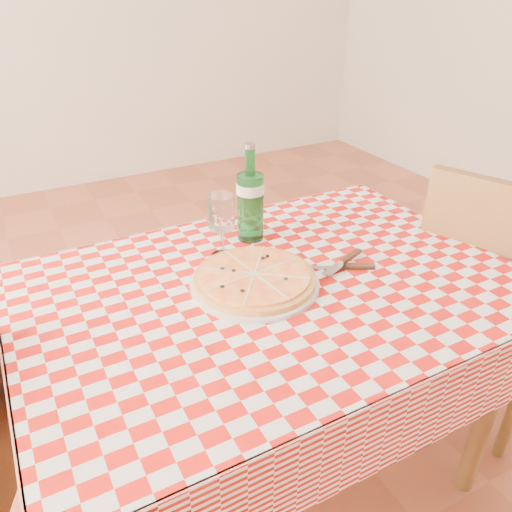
{
  "coord_description": "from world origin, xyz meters",
  "views": [
    {
      "loc": [
        -0.56,
        -0.94,
        1.47
      ],
      "look_at": [
        -0.02,
        0.06,
        0.82
      ],
      "focal_mm": 35.0,
      "sensor_mm": 36.0,
      "label": 1
    }
  ],
  "objects_px": {
    "chair_near": "(489,291)",
    "water_bottle": "(250,193)",
    "dining_table": "(273,315)",
    "pizza_plate": "(255,278)",
    "wine_glass": "(222,227)"
  },
  "relations": [
    {
      "from": "chair_near",
      "to": "water_bottle",
      "type": "xyz_separation_m",
      "value": [
        -0.7,
        0.36,
        0.35
      ]
    },
    {
      "from": "water_bottle",
      "to": "wine_glass",
      "type": "xyz_separation_m",
      "value": [
        -0.12,
        -0.06,
        -0.05
      ]
    },
    {
      "from": "dining_table",
      "to": "pizza_plate",
      "type": "distance_m",
      "value": 0.13
    },
    {
      "from": "chair_near",
      "to": "water_bottle",
      "type": "distance_m",
      "value": 0.86
    },
    {
      "from": "dining_table",
      "to": "wine_glass",
      "type": "height_order",
      "value": "wine_glass"
    },
    {
      "from": "chair_near",
      "to": "pizza_plate",
      "type": "relative_size",
      "value": 2.85
    },
    {
      "from": "chair_near",
      "to": "dining_table",
      "type": "bearing_deg",
      "value": 151.6
    },
    {
      "from": "dining_table",
      "to": "chair_near",
      "type": "distance_m",
      "value": 0.78
    },
    {
      "from": "pizza_plate",
      "to": "wine_glass",
      "type": "bearing_deg",
      "value": 92.87
    },
    {
      "from": "chair_near",
      "to": "water_bottle",
      "type": "height_order",
      "value": "water_bottle"
    },
    {
      "from": "dining_table",
      "to": "water_bottle",
      "type": "height_order",
      "value": "water_bottle"
    },
    {
      "from": "dining_table",
      "to": "water_bottle",
      "type": "xyz_separation_m",
      "value": [
        0.07,
        0.26,
        0.25
      ]
    },
    {
      "from": "dining_table",
      "to": "chair_near",
      "type": "bearing_deg",
      "value": -7.53
    },
    {
      "from": "wine_glass",
      "to": "pizza_plate",
      "type": "bearing_deg",
      "value": -87.13
    },
    {
      "from": "pizza_plate",
      "to": "water_bottle",
      "type": "distance_m",
      "value": 0.29
    }
  ]
}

